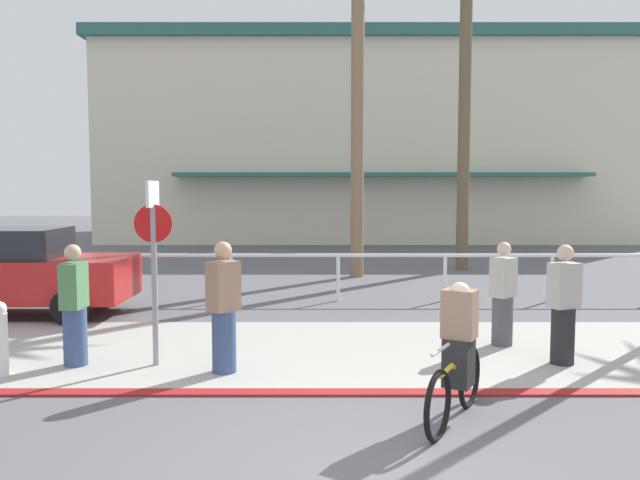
# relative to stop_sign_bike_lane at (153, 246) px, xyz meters

# --- Properties ---
(ground_plane) EXTENTS (80.00, 80.00, 0.00)m
(ground_plane) POSITION_rel_stop_sign_bike_lane_xyz_m (2.66, 6.61, -1.68)
(ground_plane) COLOR #5B5B60
(sidewalk_strip) EXTENTS (44.00, 4.00, 0.02)m
(sidewalk_strip) POSITION_rel_stop_sign_bike_lane_xyz_m (2.66, 0.81, -1.67)
(sidewalk_strip) COLOR #ADAAA0
(sidewalk_strip) RESTS_ON ground
(curb_paint) EXTENTS (44.00, 0.24, 0.03)m
(curb_paint) POSITION_rel_stop_sign_bike_lane_xyz_m (2.66, -1.19, -1.66)
(curb_paint) COLOR maroon
(curb_paint) RESTS_ON ground
(building_backdrop) EXTENTS (25.35, 13.40, 9.26)m
(building_backdrop) POSITION_rel_stop_sign_bike_lane_xyz_m (4.87, 24.60, 2.97)
(building_backdrop) COLOR beige
(building_backdrop) RESTS_ON ground
(rail_fence) EXTENTS (18.70, 0.08, 1.04)m
(rail_fence) POSITION_rel_stop_sign_bike_lane_xyz_m (2.66, 5.11, -0.84)
(rail_fence) COLOR white
(rail_fence) RESTS_ON ground
(stop_sign_bike_lane) EXTENTS (0.52, 0.56, 2.56)m
(stop_sign_bike_lane) POSITION_rel_stop_sign_bike_lane_xyz_m (0.00, 0.00, 0.00)
(stop_sign_bike_lane) COLOR gray
(stop_sign_bike_lane) RESTS_ON ground
(palm_tree_1) EXTENTS (3.30, 3.24, 9.83)m
(palm_tree_1) POSITION_rel_stop_sign_bike_lane_xyz_m (3.26, 8.98, 5.26)
(palm_tree_1) COLOR #846B4C
(palm_tree_1) RESTS_ON ground
(palm_tree_2) EXTENTS (3.22, 3.26, 10.13)m
(palm_tree_2) POSITION_rel_stop_sign_bike_lane_xyz_m (6.48, 10.49, 5.70)
(palm_tree_2) COLOR brown
(palm_tree_2) RESTS_ON ground
(car_red_1) EXTENTS (4.40, 2.02, 1.69)m
(car_red_1) POSITION_rel_stop_sign_bike_lane_xyz_m (-3.67, 3.51, -0.81)
(car_red_1) COLOR red
(car_red_1) RESTS_ON ground
(cyclist_yellow_0) EXTENTS (0.94, 1.62, 1.50)m
(cyclist_yellow_0) POSITION_rel_stop_sign_bike_lane_xyz_m (3.73, -2.02, -0.98)
(cyclist_yellow_0) COLOR black
(cyclist_yellow_0) RESTS_ON ground
(pedestrian_0) EXTENTS (0.34, 0.41, 1.70)m
(pedestrian_0) POSITION_rel_stop_sign_bike_lane_xyz_m (-1.11, -0.01, -0.89)
(pedestrian_0) COLOR #384C7A
(pedestrian_0) RESTS_ON ground
(pedestrian_1) EXTENTS (0.47, 0.42, 1.69)m
(pedestrian_1) POSITION_rel_stop_sign_bike_lane_xyz_m (5.65, 0.06, -0.90)
(pedestrian_1) COLOR #232326
(pedestrian_1) RESTS_ON ground
(pedestrian_2) EXTENTS (0.46, 0.47, 1.76)m
(pedestrian_2) POSITION_rel_stop_sign_bike_lane_xyz_m (1.00, -0.35, -0.86)
(pedestrian_2) COLOR #384C7A
(pedestrian_2) RESTS_ON ground
(pedestrian_3) EXTENTS (0.47, 0.46, 1.63)m
(pedestrian_3) POSITION_rel_stop_sign_bike_lane_xyz_m (5.11, 1.11, -0.93)
(pedestrian_3) COLOR #4C4C51
(pedestrian_3) RESTS_ON ground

